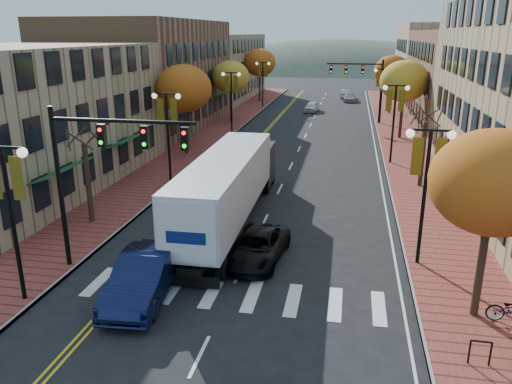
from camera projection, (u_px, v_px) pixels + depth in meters
The scene contains 31 objects.
ground at pixel (216, 322), 17.63m from camera, with size 200.00×200.00×0.00m, color black.
sidewalk_left at pixel (214, 134), 49.61m from camera, with size 4.00×85.00×0.15m, color brown.
sidewalk_right at pixel (401, 142), 46.42m from camera, with size 4.00×85.00×0.15m, color brown.
building_left_near at pixel (7, 120), 31.43m from camera, with size 12.00×22.00×9.00m, color #9E8966.
building_left_mid at pixel (148, 75), 52.65m from camera, with size 12.00×24.00×11.00m, color brown.
building_left_far at pixel (212, 67), 76.27m from camera, with size 12.00×26.00×9.50m, color #9E8966.
building_right_mid at pixel (491, 80), 52.12m from camera, with size 15.00×24.00×10.00m, color brown.
building_right_far at pixel (453, 63), 72.55m from camera, with size 15.00×20.00×11.00m, color #9E8966.
tree_left_a at pixel (88, 183), 26.02m from camera, with size 0.28×0.28×4.20m.
tree_left_b at pixel (184, 89), 40.02m from camera, with size 4.48×4.48×7.21m.
tree_left_c at pixel (231, 77), 55.11m from camera, with size 4.16×4.16×6.69m.
tree_left_d at pixel (260, 63), 71.78m from camera, with size 4.61×4.61×7.42m.
tree_right_a at pixel (493, 183), 16.36m from camera, with size 4.16×4.16×6.69m.
tree_right_b at pixel (423, 154), 32.19m from camera, with size 0.28×0.28×4.20m.
tree_right_c at pixel (404, 81), 46.18m from camera, with size 4.48×4.48×7.21m.
tree_right_d at pixel (392, 71), 61.20m from camera, with size 4.35×4.35×7.00m.
lamp_left_a at pixel (8, 194), 17.65m from camera, with size 1.96×0.36×6.05m.
lamp_left_b at pixel (167, 120), 32.62m from camera, with size 1.96×0.36×6.05m.
lamp_left_c at pixel (231, 90), 49.46m from camera, with size 1.96×0.36×6.05m.
lamp_left_d at pixel (263, 76), 66.30m from camera, with size 1.96×0.36×6.05m.
lamp_right_a at pixel (427, 171), 20.60m from camera, with size 1.96×0.36×6.05m.
lamp_right_b at pixel (395, 109), 37.44m from camera, with size 1.96×0.36×6.05m.
lamp_right_c at pixel (382, 85), 54.29m from camera, with size 1.96×0.36×6.05m.
traffic_mast_near at pixel (100, 159), 19.90m from camera, with size 6.10×0.35×7.00m.
traffic_mast_far at pixel (364, 79), 54.45m from camera, with size 6.10×0.34×7.00m.
semi_truck at pixel (231, 182), 26.08m from camera, with size 2.70×15.75×3.93m.
navy_sedan at pixel (144, 276), 19.02m from camera, with size 1.88×5.39×1.78m, color #0D1336.
black_suv at pixel (257, 247), 22.19m from camera, with size 2.19×4.75×1.32m, color black.
car_far_white at pixel (312, 107), 64.08m from camera, with size 1.53×3.81×1.30m, color silver.
car_far_silver at pixel (349, 97), 73.65m from camera, with size 1.69×4.16×1.21m, color #95959C.
car_far_oncoming at pixel (346, 94), 77.53m from camera, with size 1.38×3.95×1.30m, color #AEAEB6.
Camera 1 is at (4.25, -14.85, 9.76)m, focal length 35.00 mm.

